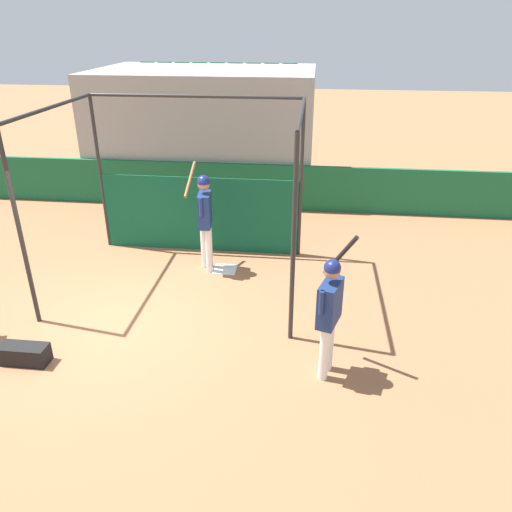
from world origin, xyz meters
TOP-DOWN VIEW (x-y plane):
  - ground_plane at (0.00, 0.00)m, footprint 60.00×60.00m
  - outfield_wall at (0.00, 5.61)m, footprint 24.00×0.12m
  - bleacher_section at (0.00, 7.67)m, footprint 5.95×4.00m
  - batting_cage at (0.79, 2.50)m, footprint 4.15×3.11m
  - home_plate at (1.44, 2.07)m, footprint 0.44×0.44m
  - player_batter at (1.08, 2.08)m, footprint 0.51×0.89m
  - player_waiting at (3.35, -0.87)m, footprint 0.50×0.83m
  - equipment_bag at (-0.90, -1.13)m, footprint 0.70×0.28m

SIDE VIEW (x-z plane):
  - ground_plane at x=0.00m, z-range 0.00..0.00m
  - home_plate at x=1.44m, z-range 0.00..0.02m
  - equipment_bag at x=-0.90m, z-range 0.00..0.28m
  - outfield_wall at x=0.00m, z-range 0.00..1.16m
  - player_waiting at x=3.35m, z-range 0.06..2.06m
  - player_batter at x=1.08m, z-range 0.16..2.15m
  - batting_cage at x=0.79m, z-range -0.30..2.86m
  - bleacher_section at x=0.00m, z-range -0.01..3.23m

